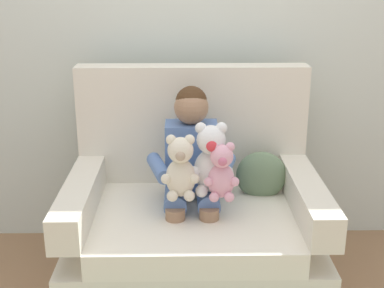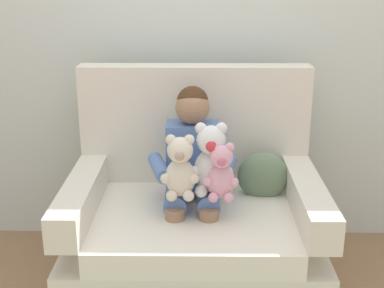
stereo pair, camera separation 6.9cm
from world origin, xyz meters
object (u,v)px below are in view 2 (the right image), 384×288
Objects in this scene: armchair at (194,226)px; plush_pink at (221,173)px; seated_child at (192,163)px; plush_white at (211,161)px; plush_cream at (180,169)px; throw_pillow at (263,176)px.

plush_pink is at bearing -55.13° from armchair.
armchair is at bearing -67.99° from seated_child.
plush_pink is (0.05, -0.07, -0.03)m from plush_white.
plush_white is 1.14× the size of plush_cream.
seated_child is 2.37× the size of plush_white.
plush_white is at bearing -54.70° from armchair.
plush_pink is 0.40m from throw_pillow.
plush_white is at bearing -140.60° from throw_pillow.
throw_pillow is (0.23, 0.29, -0.14)m from plush_pink.
seated_child is at bearing 126.36° from plush_pink.
plush_white is 1.27× the size of plush_pink.
plush_pink is at bearing -128.03° from throw_pillow.
seated_child is 3.02× the size of plush_pink.
plush_pink is at bearing -60.22° from seated_child.
plush_pink reaches higher than throw_pillow.
throw_pillow is at bearing 10.60° from seated_child.
seated_child is 3.17× the size of throw_pillow.
plush_pink is 1.05× the size of throw_pillow.
plush_cream reaches higher than throw_pillow.
seated_child is 0.17m from plush_white.
plush_white is (0.08, -0.11, 0.40)m from armchair.
armchair is 0.44m from throw_pillow.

